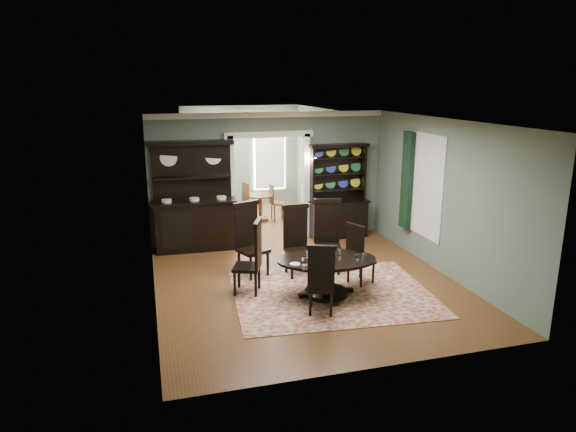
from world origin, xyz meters
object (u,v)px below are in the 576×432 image
Objects in this scene: welsh_dresser at (338,204)px; parlor_table at (260,203)px; sideboard at (194,212)px; dining_table at (326,270)px.

welsh_dresser is 2.49m from parlor_table.
parlor_table is at bearing 126.01° from welsh_dresser.
sideboard is 2.82m from parlor_table.
sideboard is at bearing 179.52° from welsh_dresser.
sideboard is 3.14× the size of parlor_table.
sideboard reaches higher than dining_table.
welsh_dresser reaches higher than parlor_table.
sideboard is at bearing -134.12° from parlor_table.
dining_table is 3.84m from sideboard.
dining_table is at bearing -57.99° from sideboard.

